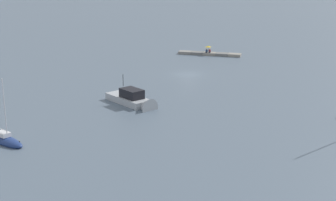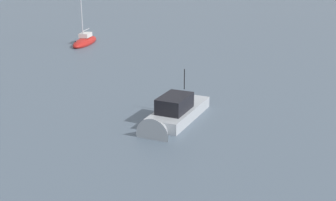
# 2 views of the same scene
# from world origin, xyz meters

# --- Properties ---
(ground_plane) EXTENTS (500.00, 500.00, 0.00)m
(ground_plane) POSITION_xyz_m (0.00, 0.00, 0.00)
(ground_plane) COLOR slate
(seawall_pier) EXTENTS (11.80, 1.70, 0.51)m
(seawall_pier) POSITION_xyz_m (0.00, -16.77, 0.25)
(seawall_pier) COLOR gray
(seawall_pier) RESTS_ON ground_plane
(person_seated_maroon_left) EXTENTS (0.45, 0.64, 0.73)m
(person_seated_maroon_left) POSITION_xyz_m (-0.04, -16.67, 0.76)
(person_seated_maroon_left) COLOR #1E2333
(person_seated_maroon_left) RESTS_ON seawall_pier
(person_seated_blue_right) EXTENTS (0.45, 0.64, 0.73)m
(person_seated_blue_right) POSITION_xyz_m (0.52, -16.57, 0.76)
(person_seated_blue_right) COLOR #1E2333
(person_seated_blue_right) RESTS_ON seawall_pier
(umbrella_open_yellow) EXTENTS (1.16, 1.16, 1.26)m
(umbrella_open_yellow) POSITION_xyz_m (0.25, -16.79, 1.61)
(umbrella_open_yellow) COLOR black
(umbrella_open_yellow) RESTS_ON seawall_pier
(sailboat_navy_mid) EXTENTS (5.56, 3.59, 6.93)m
(sailboat_navy_mid) POSITION_xyz_m (10.34, 34.41, 0.26)
(sailboat_navy_mid) COLOR navy
(sailboat_navy_mid) RESTS_ON ground_plane
(motorboat_grey_mid) EXTENTS (7.93, 6.40, 4.44)m
(motorboat_grey_mid) POSITION_xyz_m (2.41, 18.34, 0.47)
(motorboat_grey_mid) COLOR #ADB2B7
(motorboat_grey_mid) RESTS_ON ground_plane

